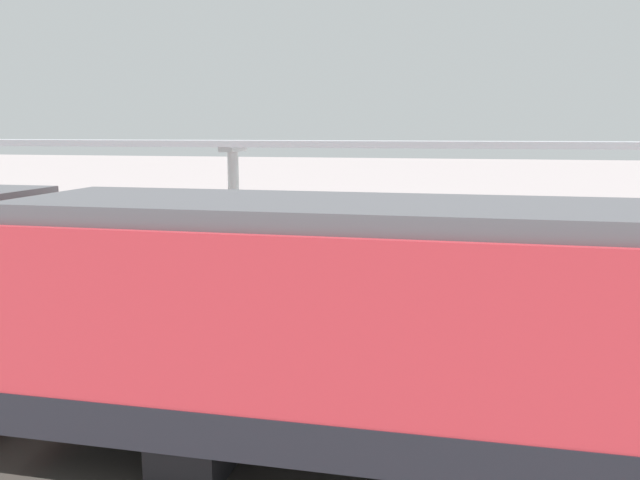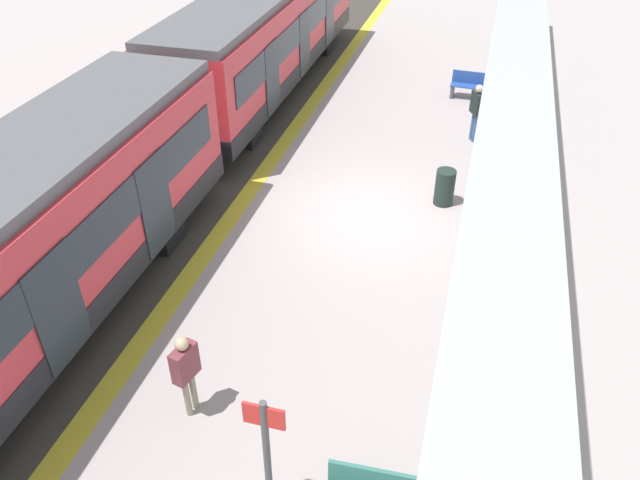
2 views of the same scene
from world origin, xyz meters
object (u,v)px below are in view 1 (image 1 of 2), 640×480
Objects in this scene: train_near_carriage at (535,344)px; platform_info_sign at (574,287)px; passenger_by_the_benches at (58,255)px; trash_bin at (183,289)px; passenger_waiting_near_edge at (513,326)px; canopy_pillar_second at (234,223)px; bench_near_end at (547,310)px.

platform_info_sign is at bearing -13.94° from train_near_carriage.
passenger_by_the_benches is (1.88, 12.56, -0.27)m from platform_info_sign.
trash_bin is 0.56× the size of passenger_waiting_near_edge.
canopy_pillar_second reaches higher than train_near_carriage.
train_near_carriage is 7.90× the size of passenger_waiting_near_edge.
trash_bin is (6.64, 7.54, -1.37)m from train_near_carriage.
bench_near_end is at bearing -89.59° from trash_bin.
passenger_waiting_near_edge is at bearing -0.54° from train_near_carriage.
bench_near_end is 8.57m from trash_bin.
passenger_waiting_near_edge is (-4.38, -6.62, -0.96)m from canopy_pillar_second.
passenger_by_the_benches is (3.67, 11.31, 0.04)m from passenger_waiting_near_edge.
canopy_pillar_second reaches higher than passenger_by_the_benches.
train_near_carriage reaches higher than passenger_by_the_benches.
passenger_waiting_near_edge is at bearing 163.16° from bench_near_end.
canopy_pillar_second is at bearing -39.95° from trash_bin.
platform_info_sign is at bearing -99.31° from trash_bin.
platform_info_sign is (-1.51, -0.26, 0.89)m from bench_near_end.
bench_near_end is 3.50m from passenger_waiting_near_edge.
passenger_waiting_near_edge is 11.89m from passenger_by_the_benches.
bench_near_end is 12.33m from passenger_by_the_benches.
canopy_pillar_second is 2.13m from trash_bin.
passenger_waiting_near_edge reaches higher than trash_bin.
passenger_by_the_benches is (0.37, 12.31, 0.62)m from bench_near_end.
passenger_by_the_benches is (7.07, 11.27, -0.77)m from train_near_carriage.
bench_near_end is at bearing -91.72° from passenger_by_the_benches.
canopy_pillar_second is 1.78× the size of platform_info_sign.
passenger_waiting_near_edge is at bearing -113.16° from trash_bin.
train_near_carriage is 13.33m from passenger_by_the_benches.
trash_bin is at bearing 140.05° from canopy_pillar_second.
bench_near_end is (6.70, -1.03, -1.39)m from train_near_carriage.
trash_bin is 0.54× the size of passenger_by_the_benches.
canopy_pillar_second reaches higher than platform_info_sign.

